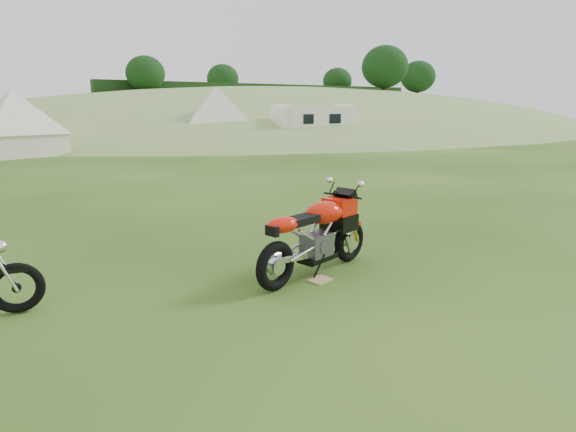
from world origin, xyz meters
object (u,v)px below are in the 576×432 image
plywood_board (320,280)px  tent_left (15,124)px  tent_right (217,118)px  caravan (314,126)px  sport_motorcycle (316,230)px

plywood_board → tent_left: (-1.84, 19.73, 1.37)m
plywood_board → tent_right: bearing=68.5°
plywood_board → caravan: size_ratio=0.06×
tent_left → tent_right: (9.66, 0.09, 0.09)m
plywood_board → caravan: 20.65m
tent_left → caravan: tent_left is taller
sport_motorcycle → tent_left: 19.61m
sport_motorcycle → tent_left: (-1.93, 19.50, 0.78)m
sport_motorcycle → tent_right: (7.72, 19.58, 0.87)m
plywood_board → tent_right: 21.35m
sport_motorcycle → tent_right: bearing=54.0°
sport_motorcycle → tent_left: tent_left is taller
tent_right → sport_motorcycle: bearing=-92.3°
tent_right → caravan: (4.26, -3.10, -0.39)m
caravan → plywood_board: bearing=-118.2°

